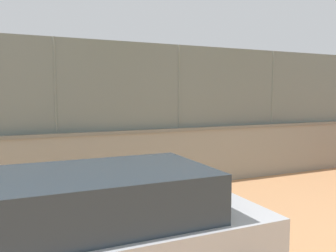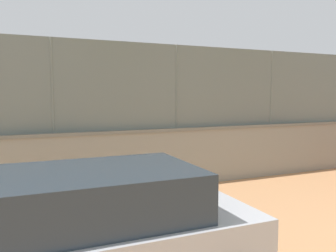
{
  "view_description": "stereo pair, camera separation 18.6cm",
  "coord_description": "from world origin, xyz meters",
  "px_view_note": "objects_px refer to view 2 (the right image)",
  "views": [
    {
      "loc": [
        7.04,
        21.49,
        2.37
      ],
      "look_at": [
        1.32,
        9.42,
        1.16
      ],
      "focal_mm": 37.04,
      "sensor_mm": 36.0,
      "label": 1
    },
    {
      "loc": [
        6.87,
        21.57,
        2.37
      ],
      "look_at": [
        1.32,
        9.42,
        1.16
      ],
      "focal_mm": 37.04,
      "sensor_mm": 36.0,
      "label": 2
    }
  ],
  "objects_px": {
    "parked_car_silver": "(78,238)",
    "courtside_bench": "(4,169)",
    "player_baseline_waiting": "(247,126)",
    "player_foreground_swinging": "(187,128)",
    "sports_ball": "(171,151)",
    "player_crossing_court": "(42,129)",
    "spare_ball_by_wall": "(182,167)"
  },
  "relations": [
    {
      "from": "player_foreground_swinging",
      "to": "courtside_bench",
      "type": "height_order",
      "value": "player_foreground_swinging"
    },
    {
      "from": "player_baseline_waiting",
      "to": "spare_ball_by_wall",
      "type": "distance_m",
      "value": 6.87
    },
    {
      "from": "player_baseline_waiting",
      "to": "spare_ball_by_wall",
      "type": "xyz_separation_m",
      "value": [
        5.54,
        3.98,
        -0.8
      ]
    },
    {
      "from": "player_foreground_swinging",
      "to": "sports_ball",
      "type": "bearing_deg",
      "value": 31.16
    },
    {
      "from": "courtside_bench",
      "to": "parked_car_silver",
      "type": "xyz_separation_m",
      "value": [
        -0.83,
        6.03,
        0.35
      ]
    },
    {
      "from": "parked_car_silver",
      "to": "sports_ball",
      "type": "bearing_deg",
      "value": -120.59
    },
    {
      "from": "player_foreground_swinging",
      "to": "player_baseline_waiting",
      "type": "xyz_separation_m",
      "value": [
        -3.33,
        -0.08,
        -0.01
      ]
    },
    {
      "from": "player_baseline_waiting",
      "to": "parked_car_silver",
      "type": "xyz_separation_m",
      "value": [
        9.83,
        9.9,
        -0.06
      ]
    },
    {
      "from": "player_foreground_swinging",
      "to": "parked_car_silver",
      "type": "distance_m",
      "value": 11.78
    },
    {
      "from": "player_foreground_swinging",
      "to": "parked_car_silver",
      "type": "height_order",
      "value": "parked_car_silver"
    },
    {
      "from": "player_crossing_court",
      "to": "parked_car_silver",
      "type": "relative_size",
      "value": 0.37
    },
    {
      "from": "player_foreground_swinging",
      "to": "courtside_bench",
      "type": "relative_size",
      "value": 0.94
    },
    {
      "from": "parked_car_silver",
      "to": "player_crossing_court",
      "type": "bearing_deg",
      "value": -92.78
    },
    {
      "from": "courtside_bench",
      "to": "sports_ball",
      "type": "bearing_deg",
      "value": -153.28
    },
    {
      "from": "player_foreground_swinging",
      "to": "player_baseline_waiting",
      "type": "height_order",
      "value": "player_foreground_swinging"
    },
    {
      "from": "player_crossing_court",
      "to": "courtside_bench",
      "type": "height_order",
      "value": "player_crossing_court"
    },
    {
      "from": "sports_ball",
      "to": "parked_car_silver",
      "type": "bearing_deg",
      "value": 59.41
    },
    {
      "from": "player_crossing_court",
      "to": "spare_ball_by_wall",
      "type": "height_order",
      "value": "player_crossing_court"
    },
    {
      "from": "sports_ball",
      "to": "player_foreground_swinging",
      "type": "bearing_deg",
      "value": -148.84
    },
    {
      "from": "sports_ball",
      "to": "player_crossing_court",
      "type": "bearing_deg",
      "value": -25.73
    },
    {
      "from": "sports_ball",
      "to": "spare_ball_by_wall",
      "type": "height_order",
      "value": "spare_ball_by_wall"
    },
    {
      "from": "spare_ball_by_wall",
      "to": "courtside_bench",
      "type": "bearing_deg",
      "value": -1.15
    },
    {
      "from": "courtside_bench",
      "to": "parked_car_silver",
      "type": "height_order",
      "value": "parked_car_silver"
    },
    {
      "from": "player_crossing_court",
      "to": "sports_ball",
      "type": "bearing_deg",
      "value": 154.27
    },
    {
      "from": "parked_car_silver",
      "to": "courtside_bench",
      "type": "bearing_deg",
      "value": -82.18
    },
    {
      "from": "sports_ball",
      "to": "parked_car_silver",
      "type": "distance_m",
      "value": 10.68
    },
    {
      "from": "player_baseline_waiting",
      "to": "courtside_bench",
      "type": "height_order",
      "value": "player_baseline_waiting"
    },
    {
      "from": "courtside_bench",
      "to": "parked_car_silver",
      "type": "bearing_deg",
      "value": 97.82
    },
    {
      "from": "player_crossing_court",
      "to": "sports_ball",
      "type": "distance_m",
      "value": 5.47
    },
    {
      "from": "player_baseline_waiting",
      "to": "parked_car_silver",
      "type": "bearing_deg",
      "value": 45.2
    },
    {
      "from": "sports_ball",
      "to": "courtside_bench",
      "type": "height_order",
      "value": "courtside_bench"
    },
    {
      "from": "spare_ball_by_wall",
      "to": "courtside_bench",
      "type": "xyz_separation_m",
      "value": [
        5.12,
        -0.1,
        0.39
      ]
    }
  ]
}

